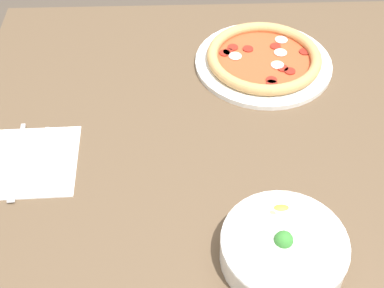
{
  "coord_description": "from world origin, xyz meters",
  "views": [
    {
      "loc": [
        0.1,
        0.78,
        1.52
      ],
      "look_at": [
        0.07,
        0.03,
        0.74
      ],
      "focal_mm": 50.0,
      "sensor_mm": 36.0,
      "label": 1
    }
  ],
  "objects": [
    {
      "name": "knife",
      "position": [
        0.42,
        0.04,
        0.73
      ],
      "size": [
        0.03,
        0.21,
        0.01
      ],
      "rotation": [
        0.0,
        0.0,
        1.64
      ],
      "color": "silver",
      "rests_on": "napkin"
    },
    {
      "name": "dining_table",
      "position": [
        0.0,
        0.0,
        0.63
      ],
      "size": [
        1.12,
        1.05,
        0.72
      ],
      "color": "brown",
      "rests_on": "ground_plane"
    },
    {
      "name": "bowl",
      "position": [
        -0.07,
        0.29,
        0.75
      ],
      "size": [
        0.22,
        0.22,
        0.07
      ],
      "color": "white",
      "rests_on": "dining_table"
    },
    {
      "name": "napkin",
      "position": [
        0.4,
        0.05,
        0.72
      ],
      "size": [
        0.2,
        0.2,
        0.0
      ],
      "color": "white",
      "rests_on": "dining_table"
    },
    {
      "name": "pizza",
      "position": [
        -0.11,
        -0.25,
        0.74
      ],
      "size": [
        0.33,
        0.33,
        0.04
      ],
      "color": "white",
      "rests_on": "dining_table"
    },
    {
      "name": "fork",
      "position": [
        0.37,
        0.05,
        0.73
      ],
      "size": [
        0.02,
        0.19,
        0.0
      ],
      "rotation": [
        0.0,
        0.0,
        1.64
      ],
      "color": "silver",
      "rests_on": "napkin"
    }
  ]
}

